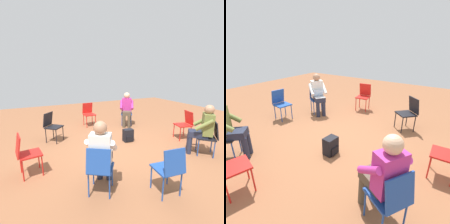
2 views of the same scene
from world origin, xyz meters
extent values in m
plane|color=brown|center=(0.00, 0.00, 0.00)|extent=(14.00, 14.00, 0.00)
cube|color=red|center=(0.06, -2.15, 0.43)|extent=(0.41, 0.41, 0.03)
cylinder|color=red|center=(-0.11, -1.99, 0.21)|extent=(0.02, 0.02, 0.42)
cylinder|color=red|center=(0.23, -1.98, 0.21)|extent=(0.02, 0.02, 0.42)
cube|color=black|center=(1.46, -1.17, 0.43)|extent=(0.57, 0.57, 0.03)
cylinder|color=black|center=(1.22, -1.18, 0.21)|extent=(0.02, 0.02, 0.42)
cylinder|color=black|center=(1.45, -0.93, 0.21)|extent=(0.02, 0.02, 0.42)
cylinder|color=black|center=(1.46, -1.41, 0.21)|extent=(0.02, 0.02, 0.42)
cylinder|color=black|center=(1.70, -1.16, 0.21)|extent=(0.02, 0.02, 0.42)
cube|color=black|center=(1.60, -1.30, 0.65)|extent=(0.33, 0.34, 0.40)
cube|color=#1E4799|center=(0.14, 1.94, 0.43)|extent=(0.44, 0.44, 0.03)
cylinder|color=#1E4799|center=(0.28, 1.75, 0.21)|extent=(0.02, 0.02, 0.42)
cylinder|color=#1E4799|center=(-0.05, 1.79, 0.21)|extent=(0.02, 0.02, 0.42)
cylinder|color=#1E4799|center=(0.32, 2.08, 0.21)|extent=(0.02, 0.02, 0.42)
cylinder|color=#1E4799|center=(-0.01, 2.12, 0.21)|extent=(0.02, 0.02, 0.42)
cube|color=#1E4799|center=(0.16, 2.12, 0.65)|extent=(0.39, 0.14, 0.40)
cube|color=#1E4799|center=(-1.26, -1.67, 0.43)|extent=(0.55, 0.55, 0.03)
cylinder|color=#1E4799|center=(-1.32, -1.44, 0.21)|extent=(0.02, 0.02, 0.42)
cylinder|color=#1E4799|center=(-1.02, -1.61, 0.21)|extent=(0.02, 0.02, 0.42)
cylinder|color=#1E4799|center=(-1.20, -1.90, 0.21)|extent=(0.02, 0.02, 0.42)
cube|color=#1E4799|center=(-1.35, -1.83, 0.65)|extent=(0.37, 0.27, 0.40)
cube|color=#1E4799|center=(1.09, 1.44, 0.43)|extent=(0.55, 0.55, 0.03)
cylinder|color=#1E4799|center=(1.14, 1.21, 0.21)|extent=(0.02, 0.02, 0.42)
cylinder|color=#1E4799|center=(0.86, 1.39, 0.21)|extent=(0.02, 0.02, 0.42)
cylinder|color=#1E4799|center=(1.33, 1.49, 0.21)|extent=(0.02, 0.02, 0.42)
cylinder|color=#1E4799|center=(1.05, 1.68, 0.21)|extent=(0.02, 0.02, 0.42)
cube|color=#1E4799|center=(1.20, 1.60, 0.65)|extent=(0.37, 0.29, 0.40)
cube|color=red|center=(2.13, 0.37, 0.43)|extent=(0.45, 0.45, 0.03)
cylinder|color=red|center=(1.98, 0.18, 0.21)|extent=(0.02, 0.02, 0.42)
cylinder|color=red|center=(1.94, 0.52, 0.21)|extent=(0.02, 0.02, 0.42)
cylinder|color=red|center=(2.32, 0.23, 0.21)|extent=(0.02, 0.02, 0.42)
cylinder|color=red|center=(2.27, 0.56, 0.21)|extent=(0.02, 0.02, 0.42)
cube|color=red|center=(2.32, 0.40, 0.65)|extent=(0.14, 0.39, 0.40)
cylinder|color=#1E4799|center=(-1.47, 1.30, 0.21)|extent=(0.02, 0.02, 0.42)
cylinder|color=#1E4799|center=(-1.71, 1.06, 0.21)|extent=(0.02, 0.02, 0.42)
cube|color=red|center=(-2.02, 0.31, 0.43)|extent=(0.49, 0.49, 0.03)
cylinder|color=red|center=(-1.81, 0.44, 0.21)|extent=(0.02, 0.02, 0.42)
cylinder|color=red|center=(-1.90, 0.11, 0.21)|extent=(0.02, 0.02, 0.42)
cylinder|color=red|center=(-2.22, 0.19, 0.21)|extent=(0.02, 0.02, 0.42)
cylinder|color=#23283D|center=(0.97, 1.09, 0.23)|extent=(0.11, 0.11, 0.45)
cylinder|color=#23283D|center=(0.82, 1.19, 0.23)|extent=(0.11, 0.11, 0.45)
cube|color=#23283D|center=(0.99, 1.28, 0.51)|extent=(0.48, 0.52, 0.14)
cube|color=silver|center=(1.09, 1.44, 0.77)|extent=(0.40, 0.37, 0.52)
sphere|color=#A87A5B|center=(1.09, 1.44, 1.13)|extent=(0.22, 0.22, 0.22)
cylinder|color=silver|center=(1.21, 1.25, 0.80)|extent=(0.29, 0.38, 0.31)
cylinder|color=silver|center=(0.87, 1.47, 0.80)|extent=(0.29, 0.38, 0.31)
cube|color=#9EA0A5|center=(0.93, 1.19, 0.59)|extent=(0.37, 0.35, 0.02)
cube|color=#B2D1F2|center=(0.99, 1.28, 0.70)|extent=(0.28, 0.21, 0.20)
cylinder|color=#4C4233|center=(-1.15, -1.32, 0.23)|extent=(0.11, 0.11, 0.45)
cylinder|color=#4C4233|center=(-1.00, -1.41, 0.23)|extent=(0.11, 0.11, 0.45)
cube|color=#4C4233|center=(-1.16, -1.51, 0.51)|extent=(0.47, 0.51, 0.14)
cube|color=#B22D84|center=(-1.26, -1.67, 0.77)|extent=(0.40, 0.36, 0.52)
sphere|color=#DBAD89|center=(-1.26, -1.67, 1.13)|extent=(0.22, 0.22, 0.22)
cylinder|color=#B22D84|center=(-1.38, -1.48, 0.80)|extent=(0.28, 0.39, 0.31)
cylinder|color=#B22D84|center=(-1.03, -1.68, 0.80)|extent=(0.28, 0.39, 0.31)
cylinder|color=#23283D|center=(-1.40, 1.11, 0.23)|extent=(0.11, 0.11, 0.45)
cylinder|color=#23283D|center=(-1.53, 0.98, 0.23)|extent=(0.11, 0.11, 0.45)
cube|color=#23283D|center=(-1.58, 1.16, 0.51)|extent=(0.51, 0.51, 0.14)
cylinder|color=olive|center=(-1.50, 1.37, 0.80)|extent=(0.34, 0.35, 0.31)
cube|color=black|center=(-0.47, -0.25, 0.18)|extent=(0.30, 0.22, 0.36)
cube|color=black|center=(-0.47, -0.25, 0.10)|extent=(0.22, 0.27, 0.16)
camera|label=1|loc=(2.07, 3.85, 1.98)|focal=28.00mm
camera|label=2|loc=(-2.84, -2.08, 2.11)|focal=28.00mm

